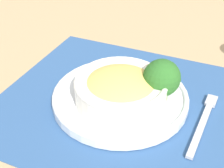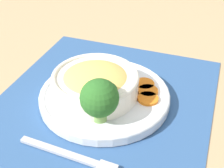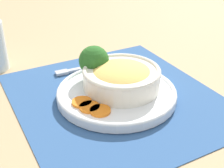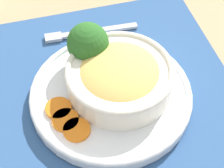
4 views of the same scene
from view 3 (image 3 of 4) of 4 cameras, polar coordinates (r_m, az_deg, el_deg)
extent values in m
plane|color=tan|center=(0.71, 0.83, -2.65)|extent=(4.00, 4.00, 0.00)
cube|color=#2D5184|center=(0.71, 0.83, -2.51)|extent=(0.53, 0.49, 0.00)
cylinder|color=silver|center=(0.71, 0.83, -1.82)|extent=(0.27, 0.27, 0.02)
torus|color=silver|center=(0.70, 0.84, -1.27)|extent=(0.27, 0.27, 0.01)
cylinder|color=silver|center=(0.71, 1.75, 0.87)|extent=(0.17, 0.17, 0.04)
torus|color=silver|center=(0.70, 1.78, 2.48)|extent=(0.18, 0.18, 0.01)
ellipsoid|color=#E0B75B|center=(0.70, 1.77, 1.67)|extent=(0.14, 0.14, 0.05)
cylinder|color=#759E51|center=(0.75, -3.24, 1.67)|extent=(0.03, 0.03, 0.02)
sphere|color=#286023|center=(0.73, -3.32, 4.28)|extent=(0.07, 0.07, 0.07)
sphere|color=#286023|center=(0.71, -3.51, 3.94)|extent=(0.03, 0.03, 0.03)
sphere|color=#286023|center=(0.75, -3.24, 5.15)|extent=(0.03, 0.03, 0.03)
cylinder|color=orange|center=(0.66, -5.54, -3.31)|extent=(0.04, 0.04, 0.01)
cylinder|color=orange|center=(0.64, -4.12, -4.22)|extent=(0.04, 0.04, 0.01)
cylinder|color=orange|center=(0.63, -2.17, -4.89)|extent=(0.04, 0.04, 0.01)
cube|color=#B7B7BC|center=(0.84, -4.19, 3.11)|extent=(0.02, 0.18, 0.01)
cube|color=#B7B7BC|center=(0.82, -9.16, 2.09)|extent=(0.02, 0.03, 0.01)
camera|label=1|loc=(1.04, 21.17, 28.49)|focal=50.00mm
camera|label=2|loc=(1.02, -25.55, 28.69)|focal=50.00mm
camera|label=4|loc=(0.29, 34.56, 53.74)|focal=60.00mm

